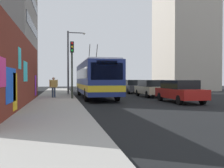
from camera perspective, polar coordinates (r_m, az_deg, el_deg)
name	(u,v)px	position (r m, az deg, el deg)	size (l,w,h in m)	color
ground_plane	(78,102)	(18.25, -7.88, -4.08)	(80.00, 80.00, 0.00)	black
sidewalk_slab	(55,101)	(18.20, -12.92, -3.87)	(48.00, 3.20, 0.15)	#9E9B93
graffiti_wall	(22,72)	(14.96, -19.92, 2.65)	(15.37, 0.32, 4.13)	maroon
building_far_right	(184,21)	(39.85, 16.26, 13.73)	(8.33, 7.07, 20.81)	#B2A899
city_bus	(95,78)	(22.02, -3.86, 1.36)	(11.35, 2.60, 4.91)	navy
parked_car_red	(180,91)	(18.10, 15.30, -1.50)	(4.67, 1.85, 1.58)	#B21E19
parked_car_champagne	(151,88)	(23.35, 8.87, -0.91)	(4.27, 1.86, 1.58)	#C6B793
parked_car_dark_gray	(132,86)	(29.31, 4.54, -0.50)	(4.81, 1.89, 1.58)	#38383D
parked_car_black	(120,85)	(34.86, 1.88, -0.25)	(4.27, 1.85, 1.58)	black
pedestrian_midblock	(54,86)	(20.89, -13.29, -0.35)	(0.22, 0.67, 1.67)	#2D3F59
traffic_light	(72,60)	(19.47, -9.19, 5.41)	(0.49, 0.28, 4.42)	#2D382D
street_lamp	(70,58)	(26.07, -9.60, 6.01)	(0.44, 1.87, 6.47)	#4C4C51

